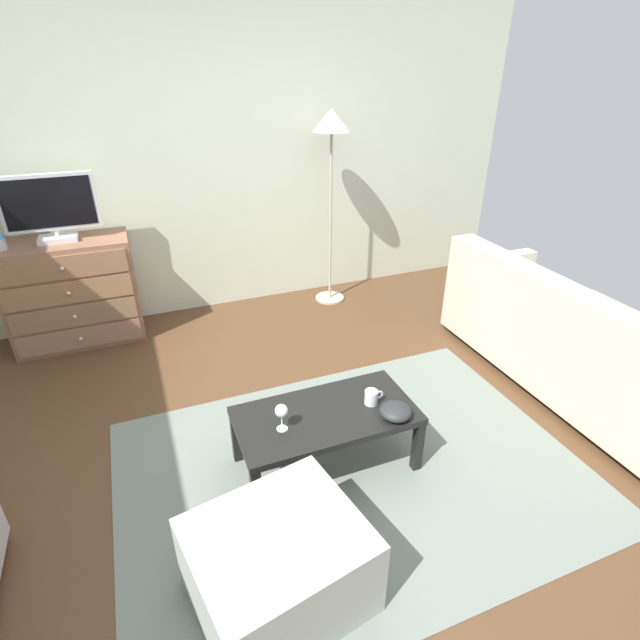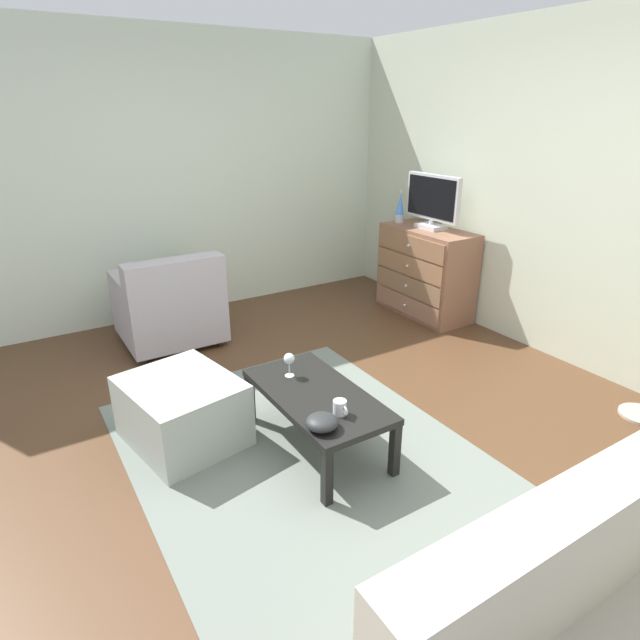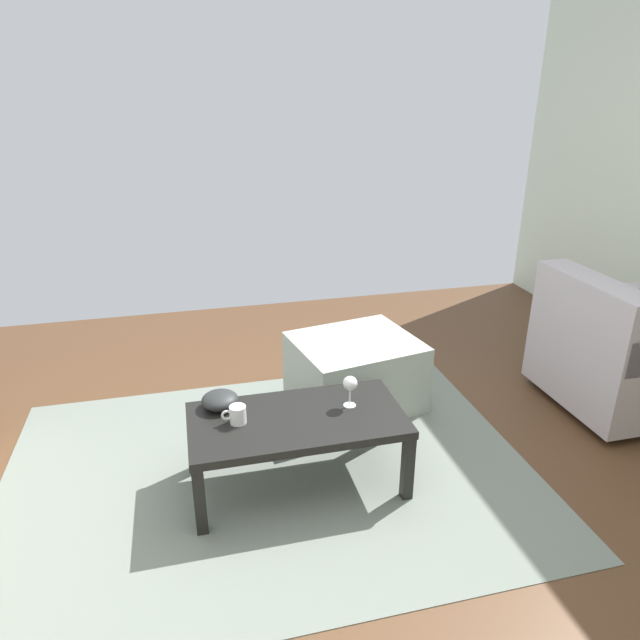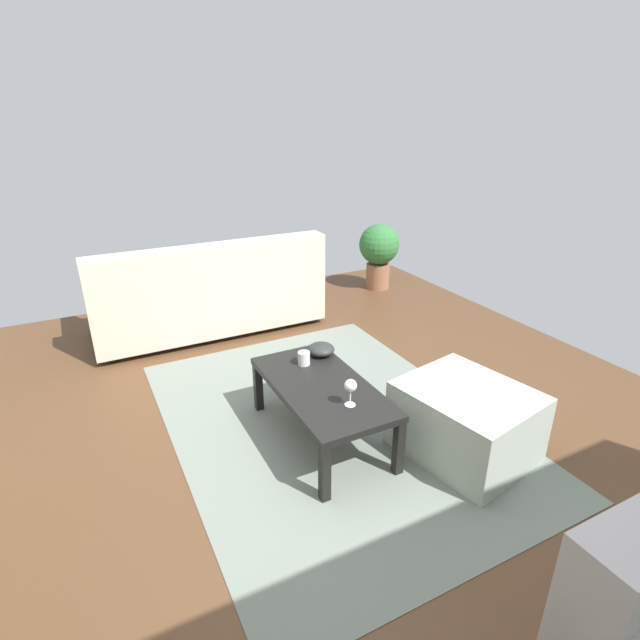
% 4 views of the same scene
% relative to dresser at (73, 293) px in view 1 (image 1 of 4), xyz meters
% --- Properties ---
extents(ground_plane, '(5.84, 5.15, 0.05)m').
position_rel_dresser_xyz_m(ground_plane, '(1.28, -2.02, -0.46)').
color(ground_plane, '#4F331F').
extents(wall_accent_rear, '(5.84, 0.12, 2.63)m').
position_rel_dresser_xyz_m(wall_accent_rear, '(1.28, 0.31, 0.88)').
color(wall_accent_rear, beige).
rests_on(wall_accent_rear, ground_plane).
extents(area_rug, '(2.60, 1.90, 0.01)m').
position_rel_dresser_xyz_m(area_rug, '(1.48, -2.22, -0.43)').
color(area_rug, slate).
rests_on(area_rug, ground_plane).
extents(dresser, '(0.98, 0.49, 0.87)m').
position_rel_dresser_xyz_m(dresser, '(0.00, 0.00, 0.00)').
color(dresser, '#875B44').
rests_on(dresser, ground_plane).
extents(tv, '(0.67, 0.18, 0.51)m').
position_rel_dresser_xyz_m(tv, '(-0.01, 0.02, 0.70)').
color(tv, silver).
rests_on(tv, dresser).
extents(coffee_table, '(1.00, 0.51, 0.38)m').
position_rel_dresser_xyz_m(coffee_table, '(1.36, -2.10, -0.10)').
color(coffee_table, black).
rests_on(coffee_table, ground_plane).
extents(wine_glass, '(0.07, 0.07, 0.16)m').
position_rel_dresser_xyz_m(wine_glass, '(1.09, -2.14, 0.06)').
color(wine_glass, silver).
rests_on(wine_glass, coffee_table).
extents(mug, '(0.11, 0.08, 0.08)m').
position_rel_dresser_xyz_m(mug, '(1.63, -2.12, -0.01)').
color(mug, silver).
rests_on(mug, coffee_table).
extents(bowl_decorative, '(0.17, 0.17, 0.08)m').
position_rel_dresser_xyz_m(bowl_decorative, '(1.70, -2.28, -0.02)').
color(bowl_decorative, '#252728').
rests_on(bowl_decorative, coffee_table).
extents(couch_large, '(0.85, 1.99, 0.85)m').
position_rel_dresser_xyz_m(couch_large, '(3.29, -1.95, -0.10)').
color(couch_large, '#332319').
rests_on(couch_large, ground_plane).
extents(ottoman, '(0.80, 0.72, 0.41)m').
position_rel_dresser_xyz_m(ottoman, '(0.86, -2.78, -0.23)').
color(ottoman, '#9CA79C').
rests_on(ottoman, ground_plane).
extents(standing_lamp, '(0.32, 0.32, 1.75)m').
position_rel_dresser_xyz_m(standing_lamp, '(2.24, -0.05, 1.06)').
color(standing_lamp, '#A59E8C').
rests_on(standing_lamp, ground_plane).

